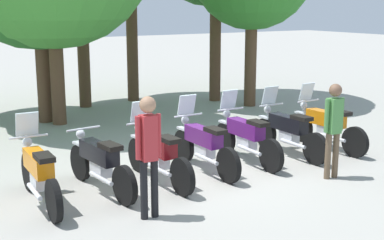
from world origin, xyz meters
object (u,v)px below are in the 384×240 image
object	(u,v)px
motorcycle_6	(326,125)
person_1	(334,124)
motorcycle_1	(100,162)
motorcycle_3	(203,144)
motorcycle_2	(157,154)
motorcycle_0	(39,172)
person_0	(149,147)
motorcycle_4	(246,136)
motorcycle_5	(288,131)

from	to	relation	value
motorcycle_6	person_1	distance (m)	2.10
motorcycle_1	motorcycle_3	size ratio (longest dim) A/B	1.00
person_1	motorcycle_2	bearing A→B (deg)	-110.34
motorcycle_0	person_0	xyz separation A→B (m)	(1.22, -1.38, 0.56)
motorcycle_1	motorcycle_4	world-z (taller)	motorcycle_4
motorcycle_5	person_1	size ratio (longest dim) A/B	1.28
motorcycle_6	person_1	size ratio (longest dim) A/B	1.28
person_1	motorcycle_6	bearing A→B (deg)	144.98
person_0	person_1	xyz separation A→B (m)	(3.62, -0.05, -0.07)
person_1	motorcycle_1	bearing A→B (deg)	-104.73
motorcycle_3	motorcycle_4	distance (m)	1.04
motorcycle_2	motorcycle_6	distance (m)	4.14
motorcycle_2	motorcycle_6	world-z (taller)	same
motorcycle_0	person_0	size ratio (longest dim) A/B	1.21
motorcycle_3	motorcycle_2	bearing A→B (deg)	96.90
motorcycle_0	motorcycle_4	size ratio (longest dim) A/B	1.00
motorcycle_6	person_0	distance (m)	5.23
motorcycle_4	person_0	world-z (taller)	person_0
motorcycle_1	motorcycle_4	size ratio (longest dim) A/B	1.00
motorcycle_2	person_0	world-z (taller)	person_0
motorcycle_4	motorcycle_6	distance (m)	2.07
motorcycle_6	person_1	bearing A→B (deg)	136.76
person_0	motorcycle_3	bearing A→B (deg)	129.78
motorcycle_0	motorcycle_2	size ratio (longest dim) A/B	1.00
motorcycle_1	person_0	bearing A→B (deg)	-178.57
motorcycle_6	person_0	bearing A→B (deg)	105.00
motorcycle_1	person_0	size ratio (longest dim) A/B	1.21
motorcycle_2	person_0	bearing A→B (deg)	146.30
motorcycle_1	motorcycle_4	bearing A→B (deg)	-93.73
motorcycle_1	person_0	world-z (taller)	person_0
motorcycle_3	person_1	bearing A→B (deg)	-131.98
motorcycle_0	motorcycle_5	world-z (taller)	same
motorcycle_3	person_0	size ratio (longest dim) A/B	1.21
motorcycle_2	motorcycle_0	bearing A→B (deg)	87.55
motorcycle_1	motorcycle_4	xyz separation A→B (m)	(3.11, 0.13, 0.01)
motorcycle_4	motorcycle_1	bearing A→B (deg)	93.51
motorcycle_4	motorcycle_2	bearing A→B (deg)	96.89
motorcycle_0	person_1	distance (m)	5.08
motorcycle_0	motorcycle_3	bearing A→B (deg)	-86.31
motorcycle_0	motorcycle_1	xyz separation A→B (m)	(1.03, 0.06, -0.01)
motorcycle_6	person_0	xyz separation A→B (m)	(-4.98, -1.48, 0.56)
motorcycle_2	motorcycle_4	bearing A→B (deg)	-86.25
motorcycle_4	motorcycle_6	world-z (taller)	same
motorcycle_3	motorcycle_0	bearing A→B (deg)	91.82
motorcycle_0	motorcycle_3	size ratio (longest dim) A/B	1.00
motorcycle_6	person_1	xyz separation A→B (m)	(-1.36, -1.53, 0.49)
motorcycle_0	person_0	bearing A→B (deg)	-136.98
motorcycle_3	motorcycle_6	bearing A→B (deg)	-90.74
motorcycle_4	person_1	world-z (taller)	person_1
motorcycle_2	motorcycle_5	xyz separation A→B (m)	(3.11, 0.14, 0.00)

